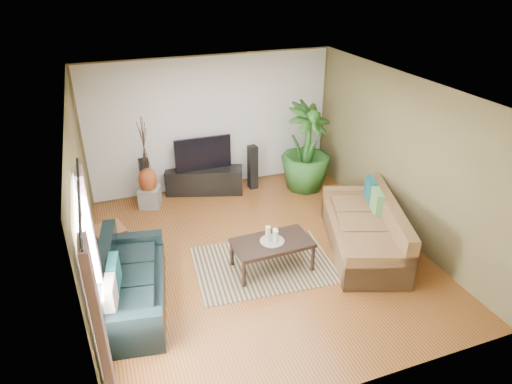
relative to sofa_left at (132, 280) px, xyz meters
name	(u,v)px	position (x,y,z in m)	size (l,w,h in m)	color
floor	(260,255)	(2.05, 0.53, -0.42)	(5.50, 5.50, 0.00)	brown
ceiling	(261,90)	(2.05, 0.53, 2.28)	(5.50, 5.50, 0.00)	white
wall_back	(212,124)	(2.05, 3.28, 0.93)	(5.00, 5.00, 0.00)	brown
wall_front	(359,293)	(2.05, -2.22, 0.93)	(5.00, 5.00, 0.00)	brown
wall_left	(84,208)	(-0.45, 0.53, 0.92)	(5.50, 5.50, 0.00)	brown
wall_right	(402,157)	(4.55, 0.53, 0.92)	(5.50, 5.50, 0.00)	brown
backwall_panel	(212,124)	(2.05, 3.27, 0.93)	(4.90, 4.90, 0.00)	white
window_pane	(89,275)	(-0.43, -1.07, 0.97)	(1.80, 1.80, 0.00)	white
curtain_near	(103,343)	(-0.38, -1.82, 0.72)	(0.08, 0.35, 2.20)	gray
curtain_far	(95,254)	(-0.38, -0.32, 0.72)	(0.08, 0.35, 2.20)	gray
curtain_rod	(79,196)	(-0.38, -1.07, 1.87)	(0.03, 0.03, 1.90)	black
sofa_left	(132,280)	(0.00, 0.00, 0.00)	(1.94, 0.83, 0.85)	black
sofa_right	(363,226)	(3.69, 0.13, 0.00)	(2.23, 1.00, 0.85)	brown
area_rug	(264,264)	(2.01, 0.26, -0.42)	(2.13, 1.51, 0.01)	tan
coffee_table	(272,255)	(2.10, 0.14, -0.18)	(1.19, 0.65, 0.49)	black
candle_tray	(272,241)	(2.10, 0.14, 0.07)	(0.37, 0.37, 0.02)	gray
candle_tall	(268,234)	(2.04, 0.17, 0.20)	(0.08, 0.08, 0.24)	beige
candle_mid	(276,236)	(2.14, 0.10, 0.17)	(0.08, 0.08, 0.18)	beige
candle_short	(275,233)	(2.17, 0.20, 0.15)	(0.08, 0.08, 0.15)	#EFE1CA
tv_stand	(205,180)	(1.78, 3.03, -0.17)	(1.54, 0.46, 0.51)	black
television	(203,153)	(1.78, 3.03, 0.42)	(1.13, 0.06, 0.67)	black
speaker_left	(146,182)	(0.60, 2.92, 0.04)	(0.17, 0.19, 0.93)	black
speaker_right	(253,167)	(2.77, 2.88, 0.04)	(0.17, 0.19, 0.93)	black
potted_plant	(307,148)	(3.79, 2.50, 0.47)	(1.01, 1.01, 1.79)	#22531B
plant_pot	(305,182)	(3.79, 2.50, -0.30)	(0.33, 0.33, 0.26)	black
pedestal	(150,197)	(0.63, 2.81, -0.23)	(0.38, 0.38, 0.38)	#979794
vase	(148,180)	(0.63, 2.81, 0.13)	(0.35, 0.35, 0.49)	brown
side_table	(111,241)	(-0.20, 1.38, -0.18)	(0.46, 0.46, 0.49)	brown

